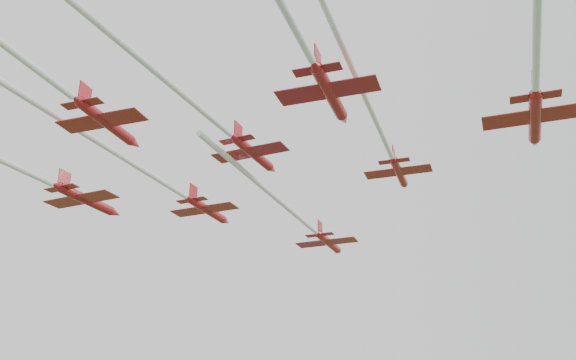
{
  "coord_description": "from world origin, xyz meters",
  "views": [
    {
      "loc": [
        -5.82,
        -75.98,
        26.66
      ],
      "look_at": [
        -4.15,
        -4.16,
        56.1
      ],
      "focal_mm": 40.0,
      "sensor_mm": 36.0,
      "label": 1
    }
  ],
  "objects_px": {
    "jet_row2_left": "(148,173)",
    "jet_row2_right": "(383,137)",
    "jet_row4_left": "(26,61)",
    "jet_row3_mid": "(212,119)",
    "jet_row3_right": "(537,38)",
    "jet_lead": "(307,224)",
    "jet_row3_left": "(3,161)"
  },
  "relations": [
    {
      "from": "jet_row2_left",
      "to": "jet_row2_right",
      "type": "relative_size",
      "value": 1.28
    },
    {
      "from": "jet_row2_left",
      "to": "jet_row2_right",
      "type": "distance_m",
      "value": 29.06
    },
    {
      "from": "jet_row2_right",
      "to": "jet_row4_left",
      "type": "height_order",
      "value": "jet_row2_right"
    },
    {
      "from": "jet_row3_mid",
      "to": "jet_row3_right",
      "type": "bearing_deg",
      "value": -2.6
    },
    {
      "from": "jet_lead",
      "to": "jet_row3_mid",
      "type": "bearing_deg",
      "value": -87.06
    },
    {
      "from": "jet_row3_right",
      "to": "jet_row4_left",
      "type": "distance_m",
      "value": 41.35
    },
    {
      "from": "jet_row4_left",
      "to": "jet_row3_right",
      "type": "bearing_deg",
      "value": 12.95
    },
    {
      "from": "jet_row2_right",
      "to": "jet_row4_left",
      "type": "distance_m",
      "value": 35.85
    },
    {
      "from": "jet_lead",
      "to": "jet_row4_left",
      "type": "distance_m",
      "value": 45.37
    },
    {
      "from": "jet_row2_left",
      "to": "jet_row4_left",
      "type": "relative_size",
      "value": 1.12
    },
    {
      "from": "jet_row3_left",
      "to": "jet_row3_right",
      "type": "distance_m",
      "value": 53.18
    },
    {
      "from": "jet_lead",
      "to": "jet_row3_mid",
      "type": "height_order",
      "value": "jet_row3_mid"
    },
    {
      "from": "jet_lead",
      "to": "jet_row2_right",
      "type": "bearing_deg",
      "value": -49.44
    },
    {
      "from": "jet_lead",
      "to": "jet_row3_mid",
      "type": "xyz_separation_m",
      "value": [
        -10.65,
        -28.95,
        1.01
      ]
    },
    {
      "from": "jet_row2_right",
      "to": "jet_row3_left",
      "type": "height_order",
      "value": "jet_row2_right"
    },
    {
      "from": "jet_lead",
      "to": "jet_row3_left",
      "type": "relative_size",
      "value": 0.84
    },
    {
      "from": "jet_row3_right",
      "to": "jet_row3_left",
      "type": "bearing_deg",
      "value": 176.74
    },
    {
      "from": "jet_row2_left",
      "to": "jet_row4_left",
      "type": "distance_m",
      "value": 26.48
    },
    {
      "from": "jet_row3_left",
      "to": "jet_row4_left",
      "type": "relative_size",
      "value": 1.03
    },
    {
      "from": "jet_row4_left",
      "to": "jet_row3_mid",
      "type": "bearing_deg",
      "value": 50.39
    },
    {
      "from": "jet_row3_left",
      "to": "jet_row3_mid",
      "type": "xyz_separation_m",
      "value": [
        22.5,
        -7.48,
        1.37
      ]
    },
    {
      "from": "jet_row2_right",
      "to": "jet_row3_right",
      "type": "xyz_separation_m",
      "value": [
        8.47,
        -20.45,
        -1.51
      ]
    },
    {
      "from": "jet_row2_right",
      "to": "jet_row3_mid",
      "type": "relative_size",
      "value": 1.12
    },
    {
      "from": "jet_lead",
      "to": "jet_row2_left",
      "type": "relative_size",
      "value": 0.77
    },
    {
      "from": "jet_lead",
      "to": "jet_row2_left",
      "type": "bearing_deg",
      "value": -126.62
    },
    {
      "from": "jet_row3_right",
      "to": "jet_lead",
      "type": "bearing_deg",
      "value": 130.38
    },
    {
      "from": "jet_lead",
      "to": "jet_row2_right",
      "type": "relative_size",
      "value": 0.98
    },
    {
      "from": "jet_row3_right",
      "to": "jet_row2_left",
      "type": "bearing_deg",
      "value": 159.07
    },
    {
      "from": "jet_lead",
      "to": "jet_row4_left",
      "type": "xyz_separation_m",
      "value": [
        -25.48,
        -37.5,
        1.76
      ]
    },
    {
      "from": "jet_row2_right",
      "to": "jet_row3_right",
      "type": "bearing_deg",
      "value": -47.66
    },
    {
      "from": "jet_row3_mid",
      "to": "jet_row2_right",
      "type": "bearing_deg",
      "value": 45.67
    },
    {
      "from": "jet_row2_left",
      "to": "jet_row3_right",
      "type": "height_order",
      "value": "jet_row2_left"
    }
  ]
}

